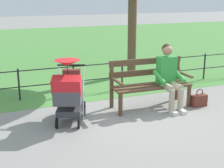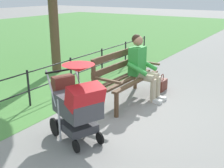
% 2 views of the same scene
% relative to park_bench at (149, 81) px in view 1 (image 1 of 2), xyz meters
% --- Properties ---
extents(ground_plane, '(60.00, 60.00, 0.00)m').
position_rel_park_bench_xyz_m(ground_plane, '(0.61, 0.12, -0.53)').
color(ground_plane, gray).
extents(grass_lawn, '(40.00, 16.00, 0.01)m').
position_rel_park_bench_xyz_m(grass_lawn, '(0.61, -8.68, -0.52)').
color(grass_lawn, '#518E42').
rests_on(grass_lawn, ground).
extents(park_bench, '(1.61, 0.64, 0.96)m').
position_rel_park_bench_xyz_m(park_bench, '(0.00, 0.00, 0.00)').
color(park_bench, brown).
rests_on(park_bench, ground).
extents(person_on_bench, '(0.54, 0.74, 1.28)m').
position_rel_park_bench_xyz_m(person_on_bench, '(-0.32, 0.22, 0.15)').
color(person_on_bench, tan).
rests_on(person_on_bench, ground).
extents(stroller, '(0.78, 1.00, 1.15)m').
position_rel_park_bench_xyz_m(stroller, '(1.73, 0.25, 0.07)').
color(stroller, black).
rests_on(stroller, ground).
extents(handbag, '(0.32, 0.14, 0.37)m').
position_rel_park_bench_xyz_m(handbag, '(-0.95, 0.41, -0.40)').
color(handbag, brown).
rests_on(handbag, ground).
extents(park_fence, '(8.46, 0.04, 0.70)m').
position_rel_park_bench_xyz_m(park_fence, '(0.11, -1.34, -0.10)').
color(park_fence, black).
rests_on(park_fence, ground).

